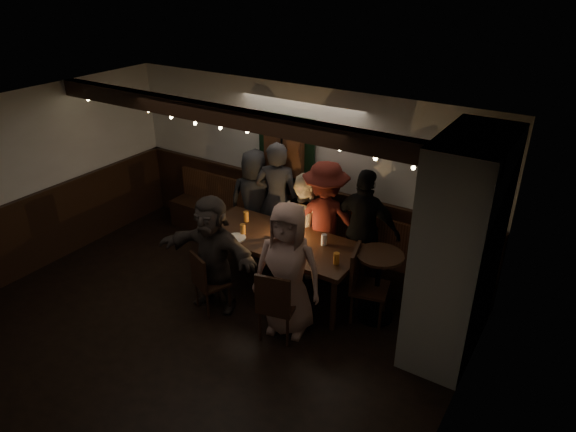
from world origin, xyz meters
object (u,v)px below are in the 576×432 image
Objects in this scene: person_a at (255,201)px; person_c at (304,223)px; person_g at (288,270)px; person_f at (213,253)px; chair_near_left at (206,279)px; dining_table at (280,243)px; person_b at (277,201)px; chair_near_right at (276,303)px; person_d at (325,221)px; person_e at (364,230)px; high_top at (378,278)px; chair_end at (363,280)px.

person_a reaches higher than person_c.
person_f is at bearing 172.38° from person_g.
chair_near_left is 1.79m from person_a.
dining_table is 0.98m from person_b.
person_b reaches higher than person_f.
person_d is at bearing 98.08° from chair_near_right.
person_f is 1.08m from person_g.
person_c is at bearing 147.86° from person_a.
person_e is (1.87, -0.06, 0.05)m from person_a.
chair_near_right is 1.10m from person_f.
chair_near_left is at bearing -150.86° from high_top.
person_d reaches higher than chair_near_right.
chair_near_left is at bearing -151.53° from chair_end.
person_a reaches higher than chair_end.
person_d reaches higher than person_f.
person_c is 0.96× the size of person_f.
person_e is (1.46, -0.06, -0.05)m from person_b.
person_a is 1.62m from person_f.
chair_end is at bearing 28.47° from chair_near_left.
chair_near_left is 0.91× the size of high_top.
chair_end is at bearing 20.05° from person_f.
chair_near_left is 0.52× the size of person_a.
person_d is (0.32, 0.65, 0.14)m from dining_table.
person_d reaches higher than chair_near_left.
person_a is 0.93× the size of person_d.
chair_end is 1.97m from person_b.
person_b is 1.06× the size of person_g.
person_a is 0.42m from person_b.
dining_table reaches higher than chair_near_right.
person_b reaches higher than high_top.
chair_end is 0.58× the size of person_g.
person_e reaches higher than chair_near_left.
person_f is at bearing 70.28° from person_b.
person_a is at bearing 101.96° from person_f.
person_a is 1.30m from person_d.
chair_near_left is 0.47× the size of person_b.
chair_end is 0.19m from high_top.
person_b is at bearing 87.33° from person_f.
chair_end is 0.63× the size of person_f.
person_f is (-0.84, -1.43, -0.08)m from person_d.
person_a reaches higher than high_top.
person_f reaches higher than dining_table.
person_d is at bearing 150.27° from person_b.
person_e reaches higher than person_c.
person_g is at bearing -50.26° from dining_table.
chair_near_left is 0.54× the size of person_f.
person_b is at bearing 91.37° from chair_near_left.
person_a reaches higher than chair_near_right.
person_c is 0.34m from person_d.
chair_near_right is (0.55, -0.92, -0.20)m from dining_table.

